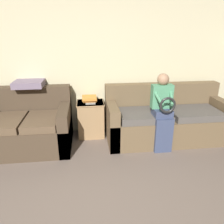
# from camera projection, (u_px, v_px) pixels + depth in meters

# --- Properties ---
(wall_back) EXTENTS (7.36, 0.06, 2.55)m
(wall_back) POSITION_uv_depth(u_px,v_px,m) (87.00, 64.00, 3.86)
(wall_back) COLOR beige
(wall_back) RESTS_ON ground_plane
(couch_main) EXTENTS (2.08, 0.86, 0.94)m
(couch_main) POSITION_uv_depth(u_px,v_px,m) (165.00, 120.00, 3.86)
(couch_main) COLOR brown
(couch_main) RESTS_ON ground_plane
(couch_side) EXTENTS (1.39, 0.97, 0.94)m
(couch_side) POSITION_uv_depth(u_px,v_px,m) (28.00, 127.00, 3.58)
(couch_side) COLOR #473828
(couch_side) RESTS_ON ground_plane
(child_left_seated) EXTENTS (0.33, 0.38, 1.22)m
(child_left_seated) POSITION_uv_depth(u_px,v_px,m) (163.00, 109.00, 3.39)
(child_left_seated) COLOR #384260
(child_left_seated) RESTS_ON ground_plane
(side_shelf) EXTENTS (0.48, 0.43, 0.64)m
(side_shelf) POSITION_uv_depth(u_px,v_px,m) (91.00, 119.00, 3.95)
(side_shelf) COLOR #9E7A51
(side_shelf) RESTS_ON ground_plane
(book_stack) EXTENTS (0.25, 0.31, 0.11)m
(book_stack) POSITION_uv_depth(u_px,v_px,m) (90.00, 99.00, 3.82)
(book_stack) COLOR gray
(book_stack) RESTS_ON side_shelf
(throw_pillow) EXTENTS (0.47, 0.47, 0.10)m
(throw_pillow) POSITION_uv_depth(u_px,v_px,m) (29.00, 83.00, 3.67)
(throw_pillow) COLOR slate
(throw_pillow) RESTS_ON couch_side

